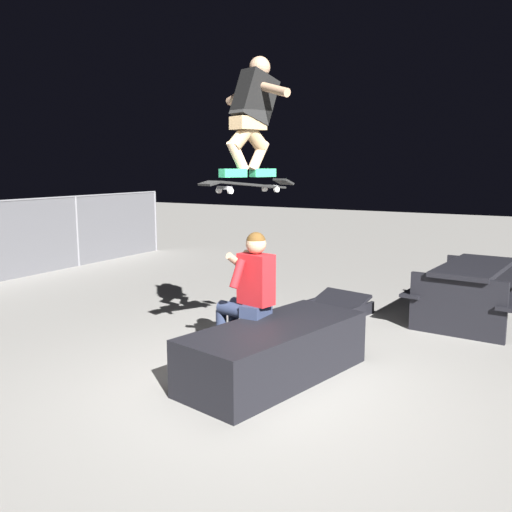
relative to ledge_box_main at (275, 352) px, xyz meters
name	(u,v)px	position (x,y,z in m)	size (l,w,h in m)	color
ground_plane	(262,388)	(-0.27, -0.01, -0.26)	(40.00, 40.00, 0.00)	gray
ledge_box_main	(275,352)	(0.00, 0.00, 0.00)	(1.94, 0.79, 0.52)	black
person_sitting_on_ledge	(248,290)	(0.21, 0.42, 0.50)	(0.59, 0.78, 1.36)	#2D3856
skateboard	(248,185)	(0.16, 0.38, 1.55)	(1.02, 0.56, 0.13)	black
skater_airborne	(253,111)	(0.22, 0.36, 2.24)	(0.63, 0.85, 1.12)	#2D9E66
kicker_ramp	(330,312)	(2.31, 0.38, -0.20)	(1.13, 0.95, 0.35)	black
picnic_table_back	(474,284)	(2.96, -1.32, 0.24)	(1.81, 1.48, 0.75)	black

